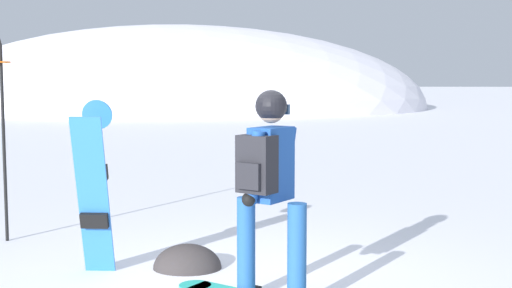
% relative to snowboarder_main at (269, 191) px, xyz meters
% --- Properties ---
extents(ridge_peak_main, '(31.20, 28.08, 10.23)m').
position_rel_snowboarder_main_xyz_m(ridge_peak_main, '(-7.04, 37.68, -0.92)').
color(ridge_peak_main, white).
rests_on(ridge_peak_main, ground).
extents(snowboarder_main, '(1.62, 1.09, 1.71)m').
position_rel_snowboarder_main_xyz_m(snowboarder_main, '(0.00, 0.00, 0.00)').
color(snowboarder_main, '#23B7A3').
rests_on(snowboarder_main, ground).
extents(spare_snowboard, '(0.28, 0.44, 1.61)m').
position_rel_snowboarder_main_xyz_m(spare_snowboard, '(-1.61, 0.74, -0.10)').
color(spare_snowboard, blue).
rests_on(spare_snowboard, ground).
extents(piste_marker_near, '(0.20, 0.20, 2.24)m').
position_rel_snowboarder_main_xyz_m(piste_marker_near, '(-2.98, 2.01, 0.35)').
color(piste_marker_near, black).
rests_on(piste_marker_near, ground).
extents(rock_dark, '(0.65, 0.56, 0.46)m').
position_rel_snowboarder_main_xyz_m(rock_dark, '(-0.81, 1.02, -0.92)').
color(rock_dark, '#383333').
rests_on(rock_dark, ground).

